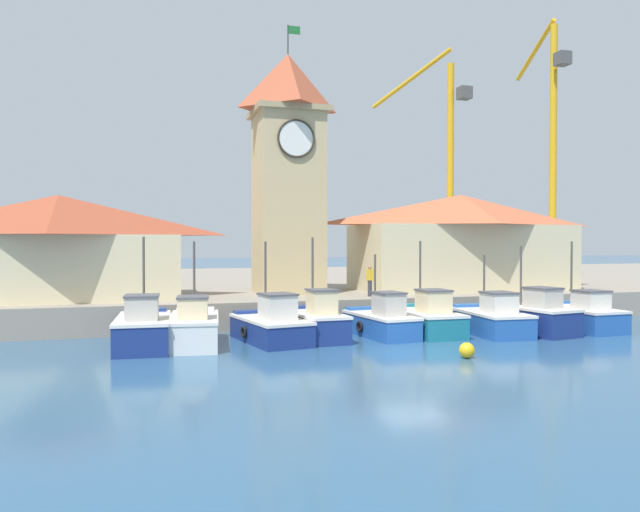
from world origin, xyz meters
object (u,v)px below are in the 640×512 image
(fishing_boat_left_outer, at_px, (194,327))
(fishing_boat_center, at_px, (381,321))
(fishing_boat_mid_right, at_px, (426,319))
(clock_tower, at_px, (288,167))
(fishing_boat_right_inner, at_px, (491,319))
(warehouse_right, at_px, (461,241))
(fishing_boat_far_left, at_px, (143,329))
(fishing_boat_mid_left, at_px, (317,322))
(mooring_buoy, at_px, (467,350))
(fishing_boat_right_outer, at_px, (530,316))
(fishing_boat_left_inner, at_px, (271,326))
(port_crane_far, at_px, (552,179))
(dock_worker_near_tower, at_px, (370,280))
(fishing_boat_far_right, at_px, (580,316))
(port_crane_near, at_px, (447,191))
(warehouse_left, at_px, (59,246))

(fishing_boat_left_outer, xyz_separation_m, fishing_boat_center, (8.24, 0.16, -0.06))
(fishing_boat_mid_right, distance_m, clock_tower, 11.99)
(fishing_boat_left_outer, height_order, fishing_boat_mid_right, fishing_boat_mid_right)
(fishing_boat_right_inner, bearing_deg, warehouse_right, 69.04)
(fishing_boat_far_left, relative_size, fishing_boat_mid_left, 1.10)
(mooring_buoy, bearing_deg, fishing_boat_mid_right, 78.28)
(fishing_boat_right_inner, relative_size, fishing_boat_right_outer, 0.96)
(fishing_boat_center, bearing_deg, fishing_boat_left_inner, -177.77)
(port_crane_far, relative_size, dock_worker_near_tower, 12.68)
(fishing_boat_mid_right, distance_m, fishing_boat_far_right, 7.71)
(clock_tower, bearing_deg, port_crane_near, 38.34)
(fishing_boat_far_right, height_order, clock_tower, clock_tower)
(fishing_boat_right_inner, bearing_deg, fishing_boat_mid_left, 174.39)
(fishing_boat_right_inner, distance_m, fishing_boat_right_outer, 2.02)
(fishing_boat_mid_left, height_order, fishing_boat_center, fishing_boat_mid_left)
(fishing_boat_left_inner, relative_size, mooring_buoy, 8.56)
(warehouse_left, relative_size, warehouse_right, 0.91)
(mooring_buoy, bearing_deg, fishing_boat_mid_left, 124.75)
(fishing_boat_far_left, relative_size, fishing_boat_left_outer, 0.98)
(fishing_boat_left_inner, bearing_deg, fishing_boat_far_right, -2.26)
(fishing_boat_left_outer, relative_size, warehouse_left, 0.41)
(fishing_boat_right_outer, relative_size, mooring_buoy, 8.56)
(fishing_boat_right_outer, bearing_deg, fishing_boat_mid_left, 174.78)
(fishing_boat_left_outer, xyz_separation_m, warehouse_left, (-5.94, 7.84, 3.29))
(fishing_boat_center, height_order, warehouse_right, warehouse_right)
(fishing_boat_far_right, distance_m, dock_worker_near_tower, 10.34)
(fishing_boat_far_left, xyz_separation_m, fishing_boat_mid_left, (7.24, 0.26, -0.01))
(fishing_boat_far_left, xyz_separation_m, fishing_boat_left_inner, (5.17, 0.01, -0.07))
(fishing_boat_far_left, relative_size, fishing_boat_right_inner, 1.04)
(fishing_boat_center, xyz_separation_m, port_crane_near, (14.61, 21.46, 7.84))
(fishing_boat_mid_right, relative_size, fishing_boat_far_right, 1.03)
(warehouse_left, height_order, port_crane_far, port_crane_far)
(warehouse_left, bearing_deg, dock_worker_near_tower, -11.01)
(fishing_boat_mid_left, relative_size, clock_tower, 0.30)
(fishing_boat_left_outer, distance_m, port_crane_near, 32.41)
(port_crane_near, bearing_deg, fishing_boat_right_outer, -108.61)
(fishing_boat_right_inner, distance_m, mooring_buoy, 6.43)
(fishing_boat_mid_left, bearing_deg, fishing_boat_far_right, -3.70)
(fishing_boat_left_inner, xyz_separation_m, port_crane_near, (19.66, 21.66, 7.82))
(fishing_boat_mid_right, bearing_deg, port_crane_far, 40.89)
(fishing_boat_mid_right, xyz_separation_m, fishing_boat_far_right, (7.66, -0.85, -0.02))
(clock_tower, bearing_deg, fishing_boat_mid_right, -60.28)
(warehouse_left, xyz_separation_m, dock_worker_near_tower, (15.43, -3.00, -1.81))
(fishing_boat_right_outer, distance_m, warehouse_right, 9.65)
(fishing_boat_left_outer, distance_m, fishing_boat_center, 8.24)
(fishing_boat_right_outer, bearing_deg, fishing_boat_right_inner, 176.34)
(warehouse_left, distance_m, port_crane_far, 36.81)
(fishing_boat_right_inner, xyz_separation_m, warehouse_left, (-19.26, 8.43, 3.35))
(fishing_boat_right_inner, distance_m, fishing_boat_far_right, 4.82)
(port_crane_near, xyz_separation_m, mooring_buoy, (-13.58, -27.19, -8.24))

